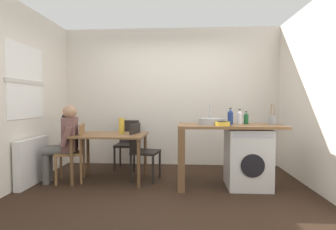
{
  "coord_description": "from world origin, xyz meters",
  "views": [
    {
      "loc": [
        0.28,
        -3.51,
        1.25
      ],
      "look_at": [
        0.03,
        0.45,
        1.05
      ],
      "focal_mm": 28.11,
      "sensor_mm": 36.0,
      "label": 1
    }
  ],
  "objects_px": {
    "bottle_clear_small": "(246,118)",
    "bottle_squat_brown": "(240,117)",
    "chair_opposite": "(141,148)",
    "dining_table": "(111,140)",
    "mixing_bowl": "(222,123)",
    "utensil_crock": "(273,120)",
    "vase": "(122,126)",
    "washing_machine": "(247,158)",
    "seated_person": "(64,139)",
    "chair_person_seat": "(75,149)",
    "chair_spare_by_wall": "(128,141)",
    "bottle_tall_green": "(230,117)"
  },
  "relations": [
    {
      "from": "utensil_crock",
      "to": "bottle_clear_small",
      "type": "bearing_deg",
      "value": 165.05
    },
    {
      "from": "chair_person_seat",
      "to": "bottle_squat_brown",
      "type": "relative_size",
      "value": 3.98
    },
    {
      "from": "seated_person",
      "to": "bottle_clear_small",
      "type": "bearing_deg",
      "value": -103.01
    },
    {
      "from": "bottle_squat_brown",
      "to": "chair_opposite",
      "type": "bearing_deg",
      "value": 174.31
    },
    {
      "from": "seated_person",
      "to": "dining_table",
      "type": "bearing_deg",
      "value": -94.52
    },
    {
      "from": "dining_table",
      "to": "seated_person",
      "type": "height_order",
      "value": "seated_person"
    },
    {
      "from": "dining_table",
      "to": "vase",
      "type": "xyz_separation_m",
      "value": [
        0.15,
        0.1,
        0.22
      ]
    },
    {
      "from": "chair_opposite",
      "to": "bottle_clear_small",
      "type": "relative_size",
      "value": 4.72
    },
    {
      "from": "bottle_clear_small",
      "to": "bottle_squat_brown",
      "type": "bearing_deg",
      "value": -164.7
    },
    {
      "from": "dining_table",
      "to": "bottle_clear_small",
      "type": "xyz_separation_m",
      "value": [
        2.1,
        -0.06,
        0.36
      ]
    },
    {
      "from": "seated_person",
      "to": "bottle_clear_small",
      "type": "relative_size",
      "value": 6.3
    },
    {
      "from": "mixing_bowl",
      "to": "utensil_crock",
      "type": "bearing_deg",
      "value": 18.16
    },
    {
      "from": "dining_table",
      "to": "seated_person",
      "type": "relative_size",
      "value": 0.92
    },
    {
      "from": "chair_opposite",
      "to": "vase",
      "type": "xyz_separation_m",
      "value": [
        -0.33,
        0.04,
        0.36
      ]
    },
    {
      "from": "seated_person",
      "to": "vase",
      "type": "xyz_separation_m",
      "value": [
        0.85,
        0.22,
        0.19
      ]
    },
    {
      "from": "dining_table",
      "to": "mixing_bowl",
      "type": "height_order",
      "value": "mixing_bowl"
    },
    {
      "from": "chair_spare_by_wall",
      "to": "vase",
      "type": "xyz_separation_m",
      "value": [
        0.05,
        -0.67,
        0.36
      ]
    },
    {
      "from": "chair_opposite",
      "to": "bottle_clear_small",
      "type": "bearing_deg",
      "value": 97.17
    },
    {
      "from": "chair_person_seat",
      "to": "bottle_tall_green",
      "type": "xyz_separation_m",
      "value": [
        2.4,
        -0.03,
        0.52
      ]
    },
    {
      "from": "washing_machine",
      "to": "seated_person",
      "type": "bearing_deg",
      "value": 178.26
    },
    {
      "from": "chair_opposite",
      "to": "mixing_bowl",
      "type": "xyz_separation_m",
      "value": [
        1.22,
        -0.47,
        0.44
      ]
    },
    {
      "from": "mixing_bowl",
      "to": "vase",
      "type": "xyz_separation_m",
      "value": [
        -1.54,
        0.5,
        -0.09
      ]
    },
    {
      "from": "chair_opposite",
      "to": "vase",
      "type": "distance_m",
      "value": 0.49
    },
    {
      "from": "chair_spare_by_wall",
      "to": "bottle_squat_brown",
      "type": "bearing_deg",
      "value": 158.17
    },
    {
      "from": "seated_person",
      "to": "bottle_squat_brown",
      "type": "distance_m",
      "value": 2.72
    },
    {
      "from": "chair_spare_by_wall",
      "to": "bottle_squat_brown",
      "type": "height_order",
      "value": "bottle_squat_brown"
    },
    {
      "from": "bottle_clear_small",
      "to": "washing_machine",
      "type": "bearing_deg",
      "value": -93.32
    },
    {
      "from": "chair_opposite",
      "to": "mixing_bowl",
      "type": "bearing_deg",
      "value": 80.45
    },
    {
      "from": "dining_table",
      "to": "chair_person_seat",
      "type": "xyz_separation_m",
      "value": [
        -0.55,
        -0.08,
        -0.14
      ]
    },
    {
      "from": "chair_opposite",
      "to": "utensil_crock",
      "type": "xyz_separation_m",
      "value": [
        1.98,
        -0.22,
        0.48
      ]
    },
    {
      "from": "chair_person_seat",
      "to": "vase",
      "type": "xyz_separation_m",
      "value": [
        0.7,
        0.18,
        0.36
      ]
    },
    {
      "from": "bottle_tall_green",
      "to": "bottle_squat_brown",
      "type": "height_order",
      "value": "bottle_tall_green"
    },
    {
      "from": "dining_table",
      "to": "vase",
      "type": "bearing_deg",
      "value": 33.69
    },
    {
      "from": "chair_opposite",
      "to": "bottle_clear_small",
      "type": "distance_m",
      "value": 1.7
    },
    {
      "from": "chair_spare_by_wall",
      "to": "seated_person",
      "type": "xyz_separation_m",
      "value": [
        -0.81,
        -0.9,
        0.16
      ]
    },
    {
      "from": "chair_person_seat",
      "to": "seated_person",
      "type": "relative_size",
      "value": 0.75
    },
    {
      "from": "chair_opposite",
      "to": "mixing_bowl",
      "type": "distance_m",
      "value": 1.38
    },
    {
      "from": "chair_opposite",
      "to": "bottle_tall_green",
      "type": "xyz_separation_m",
      "value": [
        1.37,
        -0.18,
        0.52
      ]
    },
    {
      "from": "utensil_crock",
      "to": "vase",
      "type": "bearing_deg",
      "value": 173.72
    },
    {
      "from": "dining_table",
      "to": "bottle_tall_green",
      "type": "relative_size",
      "value": 4.54
    },
    {
      "from": "mixing_bowl",
      "to": "bottle_tall_green",
      "type": "bearing_deg",
      "value": 61.38
    },
    {
      "from": "washing_machine",
      "to": "bottle_clear_small",
      "type": "xyz_separation_m",
      "value": [
        0.01,
        0.15,
        0.58
      ]
    },
    {
      "from": "seated_person",
      "to": "utensil_crock",
      "type": "relative_size",
      "value": 4.01
    },
    {
      "from": "bottle_squat_brown",
      "to": "utensil_crock",
      "type": "xyz_separation_m",
      "value": [
        0.46,
        -0.07,
        -0.03
      ]
    },
    {
      "from": "dining_table",
      "to": "chair_spare_by_wall",
      "type": "relative_size",
      "value": 1.22
    },
    {
      "from": "chair_spare_by_wall",
      "to": "utensil_crock",
      "type": "distance_m",
      "value": 2.58
    },
    {
      "from": "dining_table",
      "to": "vase",
      "type": "distance_m",
      "value": 0.29
    },
    {
      "from": "washing_machine",
      "to": "mixing_bowl",
      "type": "xyz_separation_m",
      "value": [
        -0.39,
        -0.2,
        0.52
      ]
    },
    {
      "from": "seated_person",
      "to": "mixing_bowl",
      "type": "height_order",
      "value": "seated_person"
    },
    {
      "from": "dining_table",
      "to": "bottle_squat_brown",
      "type": "relative_size",
      "value": 4.87
    }
  ]
}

